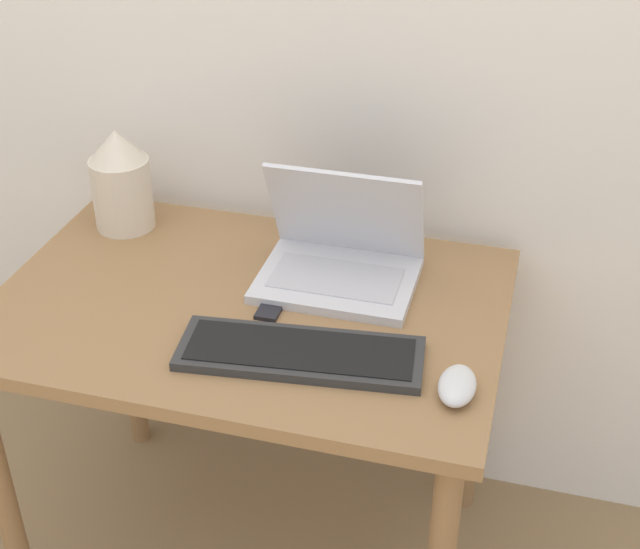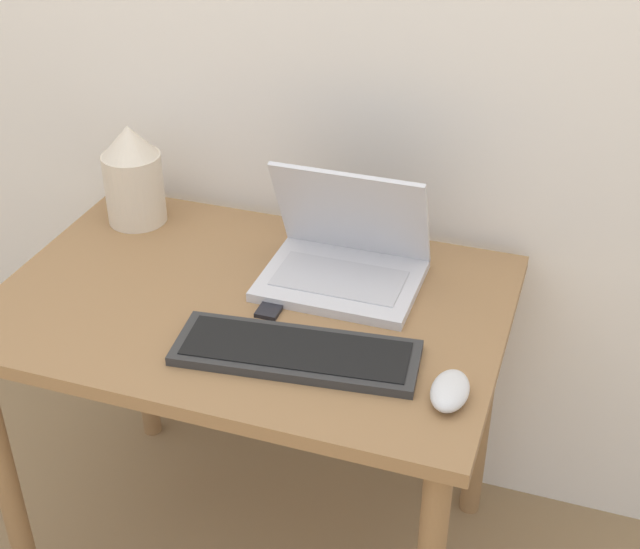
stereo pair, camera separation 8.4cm
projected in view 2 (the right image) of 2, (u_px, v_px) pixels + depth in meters
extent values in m
cube|color=olive|center=(251.00, 305.00, 1.79)|extent=(1.01, 0.69, 0.03)
cylinder|color=olive|center=(6.00, 482.00, 1.87)|extent=(0.05, 0.05, 0.70)
cylinder|color=olive|center=(140.00, 330.00, 2.34)|extent=(0.05, 0.05, 0.70)
cylinder|color=olive|center=(482.00, 402.00, 2.09)|extent=(0.05, 0.05, 0.70)
cube|color=silver|center=(341.00, 280.00, 1.82)|extent=(0.32, 0.25, 0.02)
cube|color=#B7B7BC|center=(339.00, 278.00, 1.80)|extent=(0.26, 0.14, 0.00)
cube|color=silver|center=(352.00, 213.00, 1.81)|extent=(0.32, 0.11, 0.23)
cube|color=black|center=(353.00, 209.00, 1.82)|extent=(0.28, 0.09, 0.19)
cube|color=#2D2D2D|center=(296.00, 353.00, 1.61)|extent=(0.46, 0.20, 0.02)
cube|color=black|center=(296.00, 348.00, 1.61)|extent=(0.42, 0.17, 0.00)
ellipsoid|color=silver|center=(450.00, 391.00, 1.51)|extent=(0.06, 0.11, 0.04)
cylinder|color=beige|center=(135.00, 188.00, 2.01)|extent=(0.13, 0.13, 0.16)
cone|color=beige|center=(129.00, 141.00, 1.95)|extent=(0.13, 0.13, 0.07)
cube|color=black|center=(269.00, 310.00, 1.74)|extent=(0.04, 0.05, 0.01)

